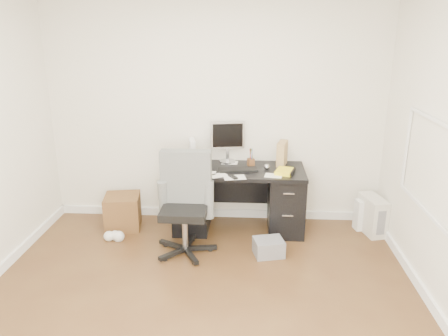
# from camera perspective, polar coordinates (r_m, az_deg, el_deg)

# --- Properties ---
(ground) EXTENTS (4.00, 4.00, 0.00)m
(ground) POSITION_cam_1_polar(r_m,az_deg,el_deg) (3.88, -3.52, -18.41)
(ground) COLOR #482B17
(ground) RESTS_ON ground
(room_shell) EXTENTS (4.02, 4.02, 2.71)m
(room_shell) POSITION_cam_1_polar(r_m,az_deg,el_deg) (3.22, -3.45, 6.40)
(room_shell) COLOR silver
(room_shell) RESTS_ON ground
(desk) EXTENTS (1.50, 0.70, 0.75)m
(desk) POSITION_cam_1_polar(r_m,az_deg,el_deg) (5.12, 1.94, -3.85)
(desk) COLOR black
(desk) RESTS_ON ground
(loose_papers) EXTENTS (1.10, 0.60, 0.00)m
(loose_papers) POSITION_cam_1_polar(r_m,az_deg,el_deg) (4.96, -0.35, -0.25)
(loose_papers) COLOR silver
(loose_papers) RESTS_ON desk
(lcd_monitor) EXTENTS (0.44, 0.29, 0.51)m
(lcd_monitor) POSITION_cam_1_polar(r_m,az_deg,el_deg) (5.18, 0.46, 3.46)
(lcd_monitor) COLOR #ADADB1
(lcd_monitor) RESTS_ON desk
(keyboard) EXTENTS (0.45, 0.22, 0.02)m
(keyboard) POSITION_cam_1_polar(r_m,az_deg,el_deg) (4.93, 1.87, -0.22)
(keyboard) COLOR black
(keyboard) RESTS_ON desk
(computer_mouse) EXTENTS (0.09, 0.09, 0.07)m
(computer_mouse) POSITION_cam_1_polar(r_m,az_deg,el_deg) (4.99, 5.61, 0.16)
(computer_mouse) COLOR #ADADB1
(computer_mouse) RESTS_ON desk
(travel_mug) EXTENTS (0.09, 0.09, 0.19)m
(travel_mug) POSITION_cam_1_polar(r_m,az_deg,el_deg) (4.99, -5.98, 0.89)
(travel_mug) COLOR navy
(travel_mug) RESTS_ON desk
(white_binder) EXTENTS (0.17, 0.27, 0.29)m
(white_binder) POSITION_cam_1_polar(r_m,az_deg,el_deg) (5.17, -4.16, 2.15)
(white_binder) COLOR white
(white_binder) RESTS_ON desk
(magazine_file) EXTENTS (0.18, 0.26, 0.28)m
(magazine_file) POSITION_cam_1_polar(r_m,az_deg,el_deg) (5.15, 7.59, 1.91)
(magazine_file) COLOR tan
(magazine_file) RESTS_ON desk
(pen_cup) EXTENTS (0.12, 0.12, 0.21)m
(pen_cup) POSITION_cam_1_polar(r_m,az_deg,el_deg) (5.08, 3.53, 1.43)
(pen_cup) COLOR #593519
(pen_cup) RESTS_ON desk
(yellow_book) EXTENTS (0.25, 0.28, 0.04)m
(yellow_book) POSITION_cam_1_polar(r_m,az_deg,el_deg) (4.89, 7.96, -0.44)
(yellow_book) COLOR yellow
(yellow_book) RESTS_ON desk
(paper_remote) EXTENTS (0.27, 0.23, 0.02)m
(paper_remote) POSITION_cam_1_polar(r_m,az_deg,el_deg) (4.71, 1.38, -1.14)
(paper_remote) COLOR silver
(paper_remote) RESTS_ON desk
(office_chair) EXTENTS (0.62, 0.62, 1.08)m
(office_chair) POSITION_cam_1_polar(r_m,az_deg,el_deg) (4.55, -5.21, -4.89)
(office_chair) COLOR #4F514F
(office_chair) RESTS_ON ground
(pc_tower) EXTENTS (0.29, 0.47, 0.43)m
(pc_tower) POSITION_cam_1_polar(r_m,az_deg,el_deg) (5.39, 18.75, -5.81)
(pc_tower) COLOR beige
(pc_tower) RESTS_ON ground
(shopping_bag) EXTENTS (0.30, 0.24, 0.37)m
(shopping_bag) POSITION_cam_1_polar(r_m,az_deg,el_deg) (5.46, 18.11, -5.79)
(shopping_bag) COLOR white
(shopping_bag) RESTS_ON ground
(wicker_basket) EXTENTS (0.46, 0.46, 0.40)m
(wicker_basket) POSITION_cam_1_polar(r_m,az_deg,el_deg) (5.37, -13.09, -5.55)
(wicker_basket) COLOR #492F16
(wicker_basket) RESTS_ON ground
(desk_printer) EXTENTS (0.35, 0.31, 0.18)m
(desk_printer) POSITION_cam_1_polar(r_m,az_deg,el_deg) (4.69, 5.85, -10.26)
(desk_printer) COLOR slate
(desk_printer) RESTS_ON ground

